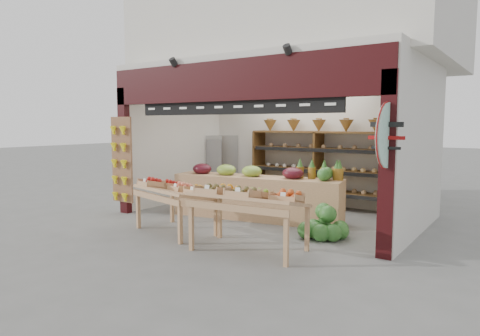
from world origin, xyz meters
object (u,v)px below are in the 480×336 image
object	(u,v)px
back_shelving	(318,154)
display_table_left	(175,190)
cardboard_stack	(199,194)
refrigerator	(221,166)
watermelon_pile	(324,226)
display_table_right	(246,196)
mid_counter	(256,196)

from	to	relation	value
back_shelving	display_table_left	size ratio (longest dim) A/B	1.97
cardboard_stack	display_table_left	size ratio (longest dim) A/B	0.64
refrigerator	watermelon_pile	size ratio (longest dim) A/B	2.04
cardboard_stack	display_table_right	distance (m)	3.90
back_shelving	watermelon_pile	xyz separation A→B (m)	(1.25, -2.47, -1.02)
refrigerator	display_table_right	world-z (taller)	refrigerator
back_shelving	display_table_left	bearing A→B (deg)	-108.23
back_shelving	display_table_right	bearing A→B (deg)	-81.83
back_shelving	refrigerator	xyz separation A→B (m)	(-2.75, -0.04, -0.42)
back_shelving	cardboard_stack	size ratio (longest dim) A/B	3.06
back_shelving	display_table_left	distance (m)	3.73
mid_counter	refrigerator	bearing A→B (deg)	140.79
display_table_left	cardboard_stack	bearing A→B (deg)	120.39
display_table_left	back_shelving	bearing A→B (deg)	71.77
back_shelving	refrigerator	size ratio (longest dim) A/B	2.05
display_table_left	refrigerator	bearing A→B (deg)	114.69
refrigerator	cardboard_stack	world-z (taller)	refrigerator
display_table_right	watermelon_pile	bearing A→B (deg)	61.09
mid_counter	display_table_left	distance (m)	1.77
display_table_left	display_table_right	bearing A→B (deg)	-8.38
refrigerator	mid_counter	world-z (taller)	refrigerator
display_table_right	watermelon_pile	size ratio (longest dim) A/B	2.24
display_table_left	display_table_right	distance (m)	1.72
cardboard_stack	display_table_right	world-z (taller)	display_table_right
watermelon_pile	cardboard_stack	bearing A→B (deg)	162.64
display_table_left	watermelon_pile	size ratio (longest dim) A/B	2.12
display_table_left	mid_counter	bearing A→B (deg)	67.17
display_table_right	cardboard_stack	bearing A→B (deg)	140.69
refrigerator	display_table_left	distance (m)	3.82
back_shelving	mid_counter	xyz separation A→B (m)	(-0.48, -1.90, -0.75)
back_shelving	refrigerator	world-z (taller)	back_shelving
refrigerator	mid_counter	size ratio (longest dim) A/B	0.46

